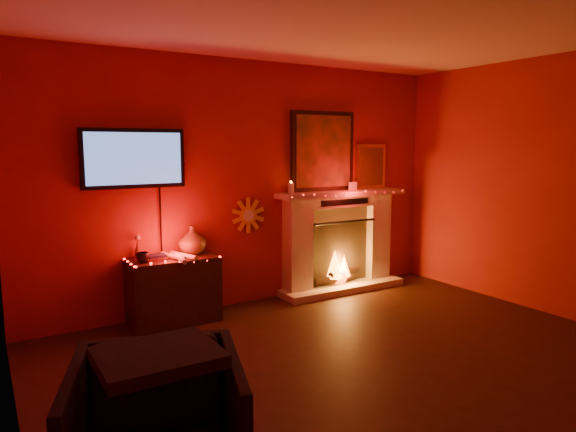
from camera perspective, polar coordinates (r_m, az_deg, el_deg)
name	(u,v)px	position (r m, az deg, el deg)	size (l,w,h in m)	color
room	(413,206)	(3.72, 13.76, 1.07)	(5.00, 5.00, 5.00)	black
fireplace	(338,232)	(6.34, 5.62, -1.73)	(1.72, 0.40, 2.18)	beige
tv	(134,159)	(5.23, -16.74, 6.12)	(1.00, 0.07, 1.24)	black
sunburst_clock	(248,215)	(5.75, -4.44, 0.08)	(0.40, 0.03, 0.40)	gold
console_table	(175,285)	(5.32, -12.47, -7.50)	(0.87, 0.57, 0.96)	black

